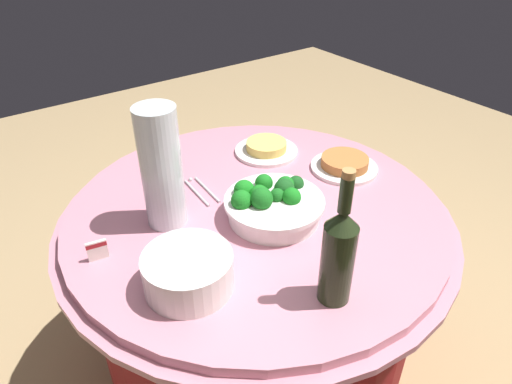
{
  "coord_description": "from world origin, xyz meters",
  "views": [
    {
      "loc": [
        0.65,
        0.89,
        1.52
      ],
      "look_at": [
        0.0,
        0.0,
        0.79
      ],
      "focal_mm": 32.22,
      "sensor_mm": 36.0,
      "label": 1
    }
  ],
  "objects": [
    {
      "name": "serving_tongs",
      "position": [
        0.09,
        -0.17,
        0.74
      ],
      "size": [
        0.05,
        0.17,
        0.01
      ],
      "color": "silver",
      "rests_on": "buffet_table"
    },
    {
      "name": "wine_bottle",
      "position": [
        0.07,
        0.39,
        0.87
      ],
      "size": [
        0.07,
        0.07,
        0.34
      ],
      "color": "#222E18",
      "rests_on": "buffet_table"
    },
    {
      "name": "food_plate_noodles",
      "position": [
        -0.22,
        -0.24,
        0.76
      ],
      "size": [
        0.22,
        0.22,
        0.04
      ],
      "color": "white",
      "rests_on": "buffet_table"
    },
    {
      "name": "label_placard_mid",
      "position": [
        0.45,
        -0.05,
        0.77
      ],
      "size": [
        0.05,
        0.02,
        0.05
      ],
      "color": "white",
      "rests_on": "buffet_table"
    },
    {
      "name": "ground_plane",
      "position": [
        0.0,
        0.0,
        0.0
      ],
      "size": [
        6.0,
        6.0,
        0.0
      ],
      "primitive_type": "plane",
      "color": "tan"
    },
    {
      "name": "buffet_table",
      "position": [
        0.0,
        0.0,
        0.38
      ],
      "size": [
        1.16,
        1.16,
        0.74
      ],
      "color": "maroon",
      "rests_on": "ground_plane"
    },
    {
      "name": "broccoli_bowl",
      "position": [
        -0.01,
        0.07,
        0.78
      ],
      "size": [
        0.28,
        0.28,
        0.11
      ],
      "color": "white",
      "rests_on": "buffet_table"
    },
    {
      "name": "food_plate_peanuts",
      "position": [
        -0.36,
        0.0,
        0.76
      ],
      "size": [
        0.22,
        0.22,
        0.04
      ],
      "color": "white",
      "rests_on": "buffet_table"
    },
    {
      "name": "plate_stack",
      "position": [
        0.32,
        0.17,
        0.79
      ],
      "size": [
        0.21,
        0.21,
        0.09
      ],
      "color": "white",
      "rests_on": "buffet_table"
    },
    {
      "name": "label_placard_front",
      "position": [
        0.08,
        -0.46,
        0.77
      ],
      "size": [
        0.05,
        0.03,
        0.05
      ],
      "color": "white",
      "rests_on": "buffet_table"
    },
    {
      "name": "decorative_fruit_vase",
      "position": [
        0.24,
        -0.09,
        0.9
      ],
      "size": [
        0.11,
        0.11,
        0.34
      ],
      "color": "silver",
      "rests_on": "buffet_table"
    }
  ]
}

